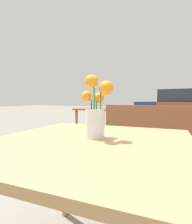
% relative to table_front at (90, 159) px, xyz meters
% --- Properties ---
extents(table_front, '(0.97, 0.98, 0.72)m').
position_rel_table_front_xyz_m(table_front, '(0.00, 0.00, 0.00)').
color(table_front, tan).
rests_on(table_front, ground_plane).
extents(flower_vase, '(0.17, 0.14, 0.30)m').
position_rel_table_front_xyz_m(flower_vase, '(0.01, 0.05, 0.21)').
color(flower_vase, silver).
rests_on(flower_vase, table_front).
extents(bench_near, '(1.70, 0.60, 0.85)m').
position_rel_table_front_xyz_m(bench_near, '(0.48, 1.05, -0.16)').
color(bench_near, brown).
rests_on(bench_near, ground_plane).
extents(table_back, '(0.93, 0.74, 0.73)m').
position_rel_table_front_xyz_m(table_back, '(-1.09, 2.52, -0.01)').
color(table_back, brown).
rests_on(table_back, ground_plane).
extents(parked_car, '(4.26, 2.16, 1.31)m').
position_rel_table_front_xyz_m(parked_car, '(0.75, 7.42, -0.00)').
color(parked_car, navy).
rests_on(parked_car, ground_plane).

